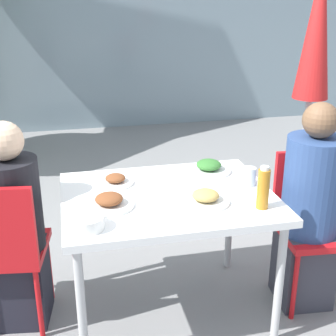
% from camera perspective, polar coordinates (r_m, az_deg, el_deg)
% --- Properties ---
extents(ground_plane, '(24.00, 24.00, 0.00)m').
position_cam_1_polar(ground_plane, '(2.88, 0.00, -16.90)').
color(ground_plane, gray).
extents(building_facade, '(10.00, 0.20, 3.00)m').
position_cam_1_polar(building_facade, '(6.30, -8.58, 18.38)').
color(building_facade, gray).
rests_on(building_facade, ground).
extents(dining_table, '(1.12, 0.87, 0.75)m').
position_cam_1_polar(dining_table, '(2.52, 0.00, -4.60)').
color(dining_table, white).
rests_on(dining_table, ground).
extents(chair_left, '(0.45, 0.45, 0.89)m').
position_cam_1_polar(chair_left, '(2.60, -19.48, -8.82)').
color(chair_left, red).
rests_on(chair_left, ground).
extents(person_left, '(0.31, 0.31, 1.16)m').
position_cam_1_polar(person_left, '(2.64, -18.09, -7.38)').
color(person_left, black).
rests_on(person_left, ground).
extents(chair_right, '(0.43, 0.43, 0.89)m').
position_cam_1_polar(chair_right, '(2.89, 17.02, -5.46)').
color(chair_right, red).
rests_on(chair_right, ground).
extents(person_right, '(0.33, 0.33, 1.22)m').
position_cam_1_polar(person_right, '(2.78, 16.86, -5.28)').
color(person_right, '#383842').
rests_on(person_right, ground).
extents(closed_umbrella, '(0.36, 0.36, 2.04)m').
position_cam_1_polar(closed_umbrella, '(3.46, 17.46, 13.58)').
color(closed_umbrella, '#333333').
rests_on(closed_umbrella, ground).
extents(plate_0, '(0.27, 0.27, 0.07)m').
position_cam_1_polar(plate_0, '(2.79, 4.98, 0.10)').
color(plate_0, white).
rests_on(plate_0, dining_table).
extents(plate_1, '(0.25, 0.25, 0.07)m').
position_cam_1_polar(plate_1, '(2.39, 4.59, -3.67)').
color(plate_1, white).
rests_on(plate_1, dining_table).
extents(plate_2, '(0.25, 0.25, 0.07)m').
position_cam_1_polar(plate_2, '(2.36, -7.19, -4.10)').
color(plate_2, white).
rests_on(plate_2, dining_table).
extents(plate_3, '(0.20, 0.20, 0.06)m').
position_cam_1_polar(plate_3, '(2.62, -6.43, -1.52)').
color(plate_3, white).
rests_on(plate_3, dining_table).
extents(bottle, '(0.06, 0.06, 0.22)m').
position_cam_1_polar(bottle, '(2.34, 11.53, -2.44)').
color(bottle, '#B7751E').
rests_on(bottle, dining_table).
extents(drinking_cup, '(0.08, 0.08, 0.10)m').
position_cam_1_polar(drinking_cup, '(2.62, 9.82, -1.02)').
color(drinking_cup, silver).
rests_on(drinking_cup, dining_table).
extents(salad_bowl, '(0.17, 0.17, 0.06)m').
position_cam_1_polar(salad_bowl, '(2.17, -10.00, -6.54)').
color(salad_bowl, white).
rests_on(salad_bowl, dining_table).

